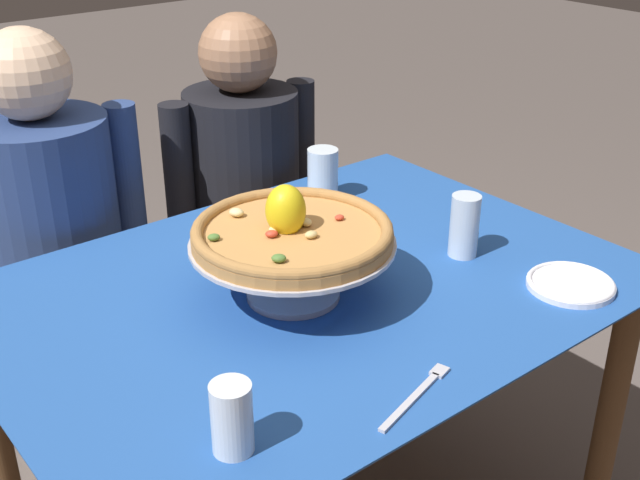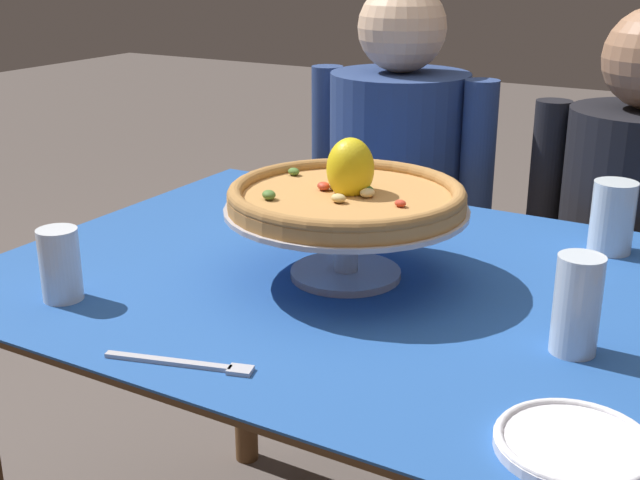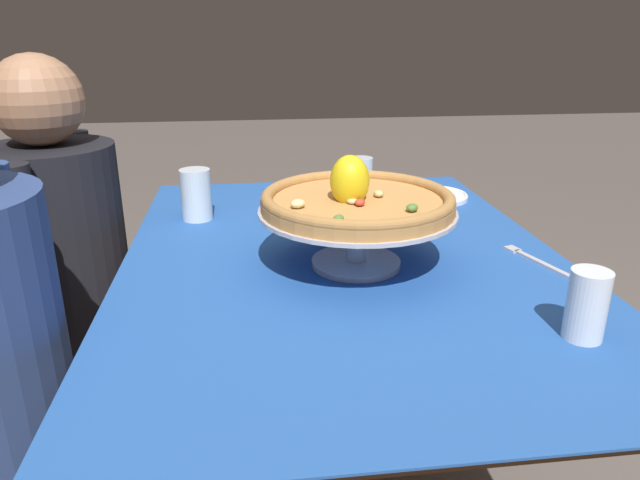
# 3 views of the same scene
# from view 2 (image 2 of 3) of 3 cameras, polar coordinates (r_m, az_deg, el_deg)

# --- Properties ---
(dining_table) EXTENTS (1.29, 0.93, 0.76)m
(dining_table) POSITION_cam_2_polar(r_m,az_deg,el_deg) (1.42, 4.07, -6.77)
(dining_table) COLOR brown
(dining_table) RESTS_ON ground
(pizza_stand) EXTENTS (0.40, 0.40, 0.12)m
(pizza_stand) POSITION_cam_2_polar(r_m,az_deg,el_deg) (1.35, 1.81, 0.92)
(pizza_stand) COLOR #B7B7C1
(pizza_stand) RESTS_ON dining_table
(pizza) EXTENTS (0.39, 0.39, 0.11)m
(pizza) POSITION_cam_2_polar(r_m,az_deg,el_deg) (1.34, 1.85, 3.18)
(pizza) COLOR #BC8447
(pizza) RESTS_ON pizza_stand
(water_glass_back_right) EXTENTS (0.08, 0.08, 0.13)m
(water_glass_back_right) POSITION_cam_2_polar(r_m,az_deg,el_deg) (1.57, 19.42, 1.19)
(water_glass_back_right) COLOR silver
(water_glass_back_right) RESTS_ON dining_table
(water_glass_side_right) EXTENTS (0.06, 0.06, 0.14)m
(water_glass_side_right) POSITION_cam_2_polar(r_m,az_deg,el_deg) (1.16, 17.20, -4.64)
(water_glass_side_right) COLOR silver
(water_glass_side_right) RESTS_ON dining_table
(water_glass_front_left) EXTENTS (0.06, 0.06, 0.11)m
(water_glass_front_left) POSITION_cam_2_polar(r_m,az_deg,el_deg) (1.34, -17.39, -1.92)
(water_glass_front_left) COLOR white
(water_glass_front_left) RESTS_ON dining_table
(side_plate) EXTENTS (0.18, 0.18, 0.02)m
(side_plate) POSITION_cam_2_polar(r_m,az_deg,el_deg) (0.97, 17.09, -13.22)
(side_plate) COLOR white
(side_plate) RESTS_ON dining_table
(dinner_fork) EXTENTS (0.20, 0.07, 0.01)m
(dinner_fork) POSITION_cam_2_polar(r_m,az_deg,el_deg) (1.11, -9.14, -8.39)
(dinner_fork) COLOR #B7B7C1
(dinner_fork) RESTS_ON dining_table
(diner_left) EXTENTS (0.50, 0.36, 1.21)m
(diner_left) POSITION_cam_2_polar(r_m,az_deg,el_deg) (2.12, 5.21, 0.21)
(diner_left) COLOR gray
(diner_left) RESTS_ON ground
(diner_right) EXTENTS (0.48, 0.34, 1.18)m
(diner_right) POSITION_cam_2_polar(r_m,az_deg,el_deg) (1.98, 20.18, -3.28)
(diner_right) COLOR #1E3833
(diner_right) RESTS_ON ground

